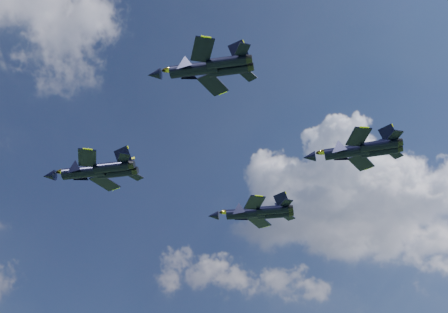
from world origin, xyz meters
TOP-DOWN VIEW (x-y plane):
  - jet_lead at (-12.87, 19.43)m, footprint 14.49×15.17m
  - jet_left at (-11.98, -11.58)m, footprint 12.35×12.82m
  - jet_right at (19.56, 18.13)m, footprint 15.13×15.33m
  - jet_slot at (16.30, -10.77)m, footprint 12.80×14.45m

SIDE VIEW (x-z plane):
  - jet_slot at x=16.30m, z-range 62.67..66.39m
  - jet_lead at x=-12.87m, z-range 63.36..67.39m
  - jet_left at x=-11.98m, z-range 63.67..67.09m
  - jet_right at x=19.56m, z-range 65.32..69.46m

